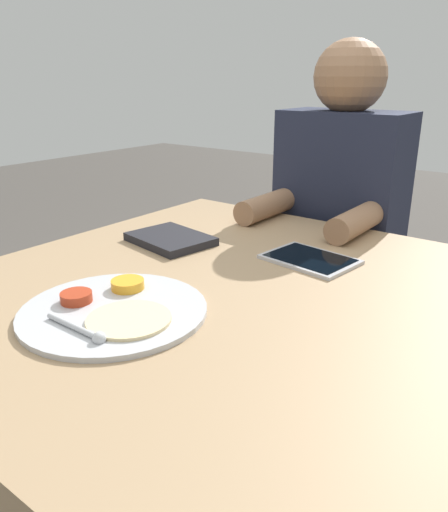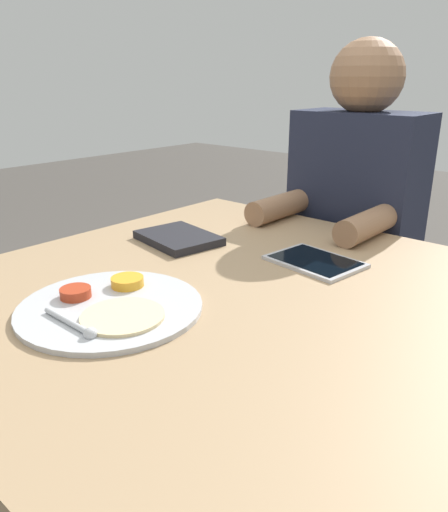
{
  "view_description": "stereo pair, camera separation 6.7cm",
  "coord_description": "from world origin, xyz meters",
  "px_view_note": "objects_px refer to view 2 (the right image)",
  "views": [
    {
      "loc": [
        0.55,
        -0.73,
        1.16
      ],
      "look_at": [
        -0.01,
        0.01,
        0.83
      ],
      "focal_mm": 35.0,
      "sensor_mm": 36.0,
      "label": 1
    },
    {
      "loc": [
        0.6,
        -0.69,
        1.16
      ],
      "look_at": [
        -0.01,
        0.01,
        0.83
      ],
      "focal_mm": 35.0,
      "sensor_mm": 36.0,
      "label": 2
    }
  ],
  "objects_px": {
    "thali_tray": "(110,306)",
    "person_diner": "(349,263)",
    "red_notebook": "(178,239)",
    "tablet_device": "(315,261)"
  },
  "relations": [
    {
      "from": "thali_tray",
      "to": "person_diner",
      "type": "xyz_separation_m",
      "value": [
        0.01,
        0.9,
        -0.17
      ]
    },
    {
      "from": "tablet_device",
      "to": "person_diner",
      "type": "xyz_separation_m",
      "value": [
        -0.14,
        0.45,
        -0.17
      ]
    },
    {
      "from": "red_notebook",
      "to": "thali_tray",
      "type": "bearing_deg",
      "value": -61.26
    },
    {
      "from": "thali_tray",
      "to": "tablet_device",
      "type": "xyz_separation_m",
      "value": [
        0.15,
        0.45,
        -0.0
      ]
    },
    {
      "from": "thali_tray",
      "to": "red_notebook",
      "type": "height_order",
      "value": "thali_tray"
    },
    {
      "from": "red_notebook",
      "to": "person_diner",
      "type": "bearing_deg",
      "value": 69.95
    },
    {
      "from": "red_notebook",
      "to": "tablet_device",
      "type": "bearing_deg",
      "value": 15.67
    },
    {
      "from": "thali_tray",
      "to": "tablet_device",
      "type": "bearing_deg",
      "value": 71.64
    },
    {
      "from": "red_notebook",
      "to": "tablet_device",
      "type": "distance_m",
      "value": 0.35
    },
    {
      "from": "thali_tray",
      "to": "red_notebook",
      "type": "bearing_deg",
      "value": 118.74
    }
  ]
}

